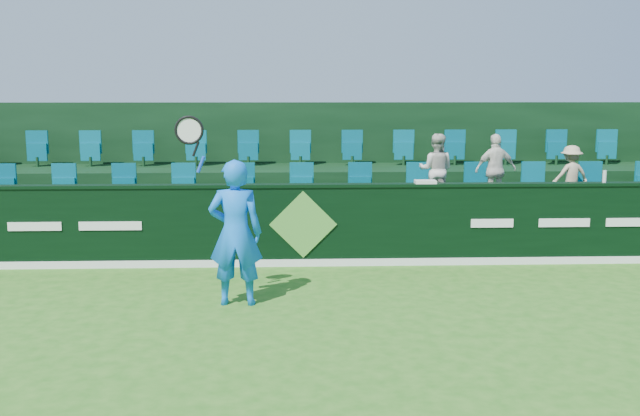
{
  "coord_description": "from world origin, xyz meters",
  "views": [
    {
      "loc": [
        -0.17,
        -7.47,
        2.84
      ],
      "look_at": [
        0.23,
        2.8,
        1.15
      ],
      "focal_mm": 40.0,
      "sensor_mm": 36.0,
      "label": 1
    }
  ],
  "objects_px": {
    "spectator_middle": "(496,170)",
    "drinks_bottle": "(604,176)",
    "spectator_left": "(436,170)",
    "towel": "(425,182)",
    "spectator_right": "(571,175)",
    "tennis_player": "(235,232)"
  },
  "relations": [
    {
      "from": "drinks_bottle",
      "to": "spectator_middle",
      "type": "bearing_deg",
      "value": 143.17
    },
    {
      "from": "spectator_right",
      "to": "spectator_middle",
      "type": "bearing_deg",
      "value": -9.06
    },
    {
      "from": "tennis_player",
      "to": "spectator_middle",
      "type": "relative_size",
      "value": 2.01
    },
    {
      "from": "spectator_left",
      "to": "spectator_right",
      "type": "distance_m",
      "value": 2.45
    },
    {
      "from": "spectator_right",
      "to": "towel",
      "type": "bearing_deg",
      "value": 12.39
    },
    {
      "from": "spectator_middle",
      "to": "drinks_bottle",
      "type": "distance_m",
      "value": 1.87
    },
    {
      "from": "spectator_middle",
      "to": "drinks_bottle",
      "type": "xyz_separation_m",
      "value": [
        1.5,
        -1.12,
        0.01
      ]
    },
    {
      "from": "towel",
      "to": "spectator_left",
      "type": "bearing_deg",
      "value": 70.37
    },
    {
      "from": "tennis_player",
      "to": "spectator_left",
      "type": "xyz_separation_m",
      "value": [
        3.34,
        3.27,
        0.46
      ]
    },
    {
      "from": "tennis_player",
      "to": "spectator_right",
      "type": "xyz_separation_m",
      "value": [
        5.79,
        3.27,
        0.35
      ]
    },
    {
      "from": "spectator_right",
      "to": "drinks_bottle",
      "type": "height_order",
      "value": "spectator_right"
    },
    {
      "from": "drinks_bottle",
      "to": "spectator_right",
      "type": "bearing_deg",
      "value": 96.21
    },
    {
      "from": "spectator_left",
      "to": "towel",
      "type": "xyz_separation_m",
      "value": [
        -0.4,
        -1.12,
        -0.07
      ]
    },
    {
      "from": "tennis_player",
      "to": "towel",
      "type": "distance_m",
      "value": 3.66
    },
    {
      "from": "tennis_player",
      "to": "towel",
      "type": "xyz_separation_m",
      "value": [
        2.94,
        2.15,
        0.38
      ]
    },
    {
      "from": "towel",
      "to": "spectator_middle",
      "type": "bearing_deg",
      "value": 37.18
    },
    {
      "from": "spectator_middle",
      "to": "drinks_bottle",
      "type": "height_order",
      "value": "spectator_middle"
    },
    {
      "from": "spectator_left",
      "to": "drinks_bottle",
      "type": "xyz_separation_m",
      "value": [
        2.57,
        -1.12,
        0.0
      ]
    },
    {
      "from": "spectator_left",
      "to": "towel",
      "type": "relative_size",
      "value": 3.79
    },
    {
      "from": "spectator_left",
      "to": "drinks_bottle",
      "type": "relative_size",
      "value": 6.42
    },
    {
      "from": "drinks_bottle",
      "to": "spectator_left",
      "type": "bearing_deg",
      "value": 156.47
    },
    {
      "from": "tennis_player",
      "to": "spectator_right",
      "type": "relative_size",
      "value": 2.4
    }
  ]
}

